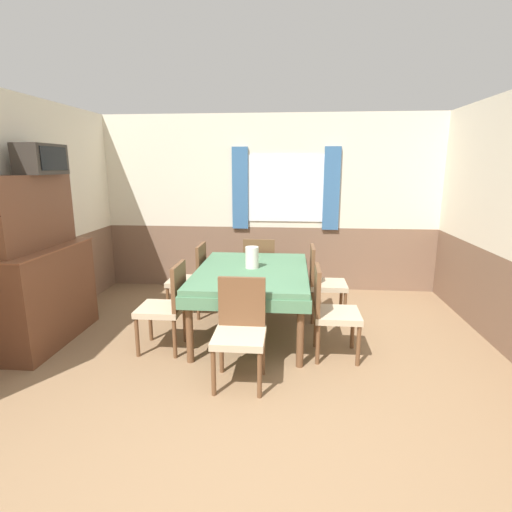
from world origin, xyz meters
name	(u,v)px	position (x,y,z in m)	size (l,w,h in m)	color
ground_plane	(231,480)	(0.00, 0.00, 0.00)	(16.00, 16.00, 0.00)	#846647
wall_back	(270,203)	(0.01, 3.96, 1.31)	(5.37, 0.09, 2.60)	silver
wall_left	(25,220)	(-2.51, 1.97, 1.30)	(0.05, 4.34, 2.60)	silver
dining_table	(252,278)	(-0.09, 2.21, 0.64)	(1.24, 1.71, 0.74)	#4C7A56
chair_right_far	(323,280)	(0.73, 2.71, 0.49)	(0.44, 0.44, 0.91)	brown
chair_right_near	(330,309)	(0.73, 1.71, 0.49)	(0.44, 0.44, 0.91)	brown
chair_left_near	(167,304)	(-0.91, 1.71, 0.49)	(0.44, 0.44, 0.91)	brown
chair_head_window	(260,267)	(-0.09, 3.26, 0.49)	(0.44, 0.44, 0.91)	brown
chair_left_far	(192,277)	(-0.91, 2.71, 0.49)	(0.44, 0.44, 0.91)	brown
chair_head_near	(240,328)	(-0.09, 1.16, 0.49)	(0.44, 0.44, 0.91)	brown
sideboard	(42,274)	(-2.26, 1.78, 0.75)	(0.46, 1.31, 1.77)	brown
tv	(41,159)	(-2.22, 1.92, 1.93)	(0.29, 0.55, 0.31)	#2D2823
vase	(252,257)	(-0.09, 2.27, 0.86)	(0.15, 0.15, 0.24)	silver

